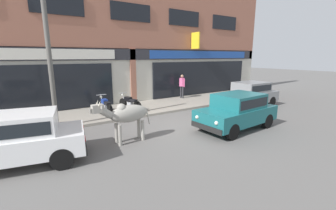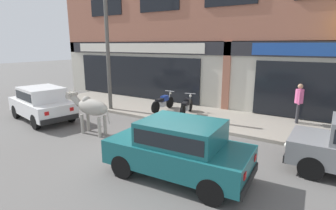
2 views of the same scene
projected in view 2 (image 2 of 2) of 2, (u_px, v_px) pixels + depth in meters
name	position (u px, v px, depth m)	size (l,w,h in m)	color
ground_plane	(164.00, 147.00, 8.50)	(90.00, 90.00, 0.00)	#605E5B
sidewalk	(211.00, 118.00, 11.64)	(19.00, 3.29, 0.12)	gray
shop_building	(231.00, 21.00, 12.24)	(23.00, 1.40, 9.09)	#9E604C
cow	(90.00, 107.00, 9.55)	(2.15, 0.57, 1.61)	#9E998E
car_1	(179.00, 146.00, 6.39)	(3.68, 1.80, 1.46)	black
car_2	(42.00, 102.00, 11.33)	(3.80, 2.24, 1.46)	black
motorcycle_0	(163.00, 103.00, 12.62)	(0.52, 1.81, 0.88)	black
motorcycle_1	(187.00, 106.00, 11.91)	(0.65, 1.78, 0.88)	black
pedestrian	(299.00, 99.00, 10.48)	(0.32, 0.49, 1.60)	#2D2D33
utility_pole	(108.00, 49.00, 12.41)	(0.18, 0.18, 5.81)	#595651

